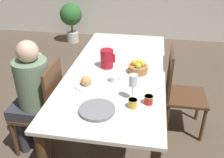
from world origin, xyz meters
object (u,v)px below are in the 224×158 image
at_px(jam_jar_amber, 133,103).
at_px(fruit_bowl, 138,68).
at_px(wine_glass_water, 133,81).
at_px(person_seated, 31,90).
at_px(chair_person_side, 45,107).
at_px(red_pitcher, 107,59).
at_px(bread_plate, 86,83).
at_px(chair_opposite, 179,91).
at_px(teacup_across, 111,52).
at_px(potted_plant, 71,17).
at_px(teacup_near_person, 114,79).
at_px(jam_jar_red, 149,99).
at_px(serving_tray, 97,110).

relative_size(jam_jar_amber, fruit_bowl, 0.38).
bearing_deg(wine_glass_water, person_seated, 172.46).
distance_m(chair_person_side, jam_jar_amber, 0.96).
height_order(red_pitcher, bread_plate, red_pitcher).
distance_m(chair_opposite, fruit_bowl, 0.59).
xyz_separation_m(red_pitcher, teacup_across, (-0.01, 0.33, -0.07)).
distance_m(wine_glass_water, fruit_bowl, 0.49).
height_order(chair_person_side, jam_jar_amber, chair_person_side).
height_order(red_pitcher, fruit_bowl, red_pitcher).
height_order(teacup_across, fruit_bowl, fruit_bowl).
height_order(fruit_bowl, potted_plant, fruit_bowl).
bearing_deg(chair_opposite, red_pitcher, -78.78).
distance_m(teacup_near_person, teacup_across, 0.62).
xyz_separation_m(wine_glass_water, potted_plant, (-1.55, 3.16, -0.42)).
bearing_deg(teacup_across, person_seated, -129.91).
bearing_deg(jam_jar_red, wine_glass_water, 161.54).
xyz_separation_m(chair_opposite, bread_plate, (-0.86, -0.54, 0.32)).
relative_size(teacup_near_person, serving_tray, 0.52).
bearing_deg(chair_person_side, jam_jar_amber, -107.17).
distance_m(jam_jar_amber, fruit_bowl, 0.58).
xyz_separation_m(person_seated, teacup_near_person, (0.75, 0.13, 0.11)).
bearing_deg(jam_jar_red, chair_opposite, 66.23).
relative_size(bread_plate, jam_jar_amber, 2.99).
relative_size(bread_plate, fruit_bowl, 1.15).
xyz_separation_m(teacup_near_person, jam_jar_red, (0.32, -0.29, 0.01)).
bearing_deg(serving_tray, person_seated, 154.37).
xyz_separation_m(chair_person_side, wine_glass_water, (0.85, -0.15, 0.45)).
xyz_separation_m(teacup_across, jam_jar_red, (0.45, -0.91, 0.01)).
height_order(chair_person_side, wine_glass_water, wine_glass_water).
bearing_deg(person_seated, potted_plant, 11.40).
xyz_separation_m(teacup_near_person, fruit_bowl, (0.20, 0.22, 0.02)).
distance_m(red_pitcher, jam_jar_red, 0.72).
bearing_deg(chair_person_side, bread_plate, -91.36).
height_order(bread_plate, fruit_bowl, fruit_bowl).
bearing_deg(potted_plant, red_pitcher, -64.71).
distance_m(chair_person_side, potted_plant, 3.09).
bearing_deg(bread_plate, serving_tray, -63.46).
height_order(chair_opposite, fruit_bowl, chair_opposite).
relative_size(teacup_near_person, potted_plant, 0.17).
relative_size(serving_tray, potted_plant, 0.34).
relative_size(teacup_near_person, teacup_across, 1.00).
xyz_separation_m(chair_opposite, potted_plant, (-2.00, 2.48, 0.04)).
xyz_separation_m(teacup_near_person, teacup_across, (-0.13, 0.61, 0.00)).
relative_size(chair_opposite, red_pitcher, 4.99).
xyz_separation_m(chair_person_side, jam_jar_red, (0.97, -0.20, 0.33)).
relative_size(serving_tray, jam_jar_red, 3.83).
distance_m(serving_tray, bread_plate, 0.40).
relative_size(person_seated, fruit_bowl, 6.34).
bearing_deg(fruit_bowl, teacup_near_person, -131.81).
relative_size(person_seated, bread_plate, 5.53).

